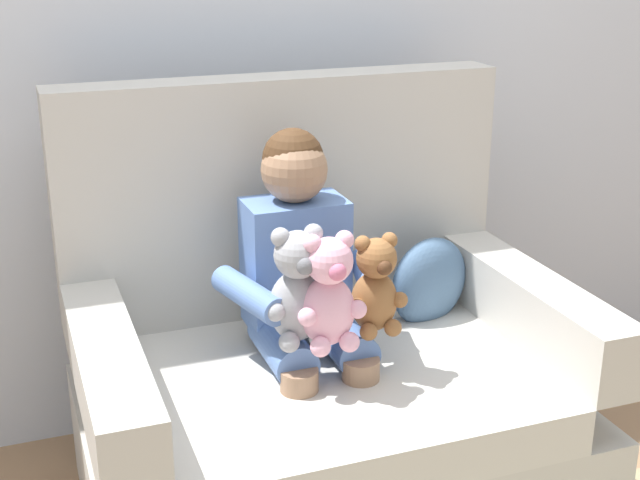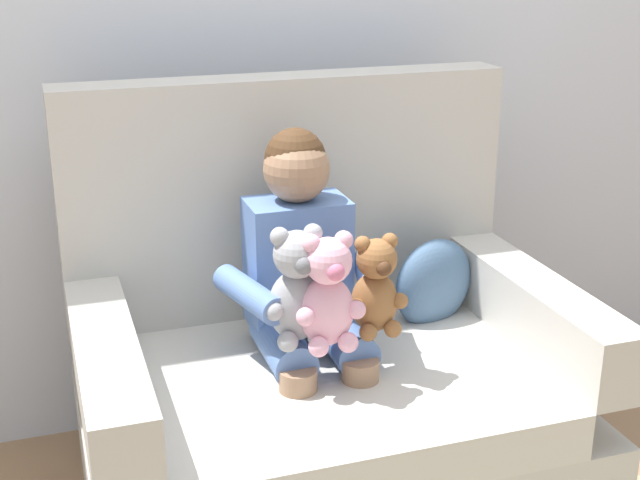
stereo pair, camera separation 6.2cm
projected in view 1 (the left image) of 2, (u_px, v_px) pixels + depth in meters
name	position (u px, v px, depth m)	size (l,w,h in m)	color
back_wall	(247.00, 4.00, 2.60)	(6.00, 0.10, 2.60)	silver
armchair	(321.00, 390.00, 2.36)	(1.26, 0.90, 1.14)	#BCB7AD
seated_child	(304.00, 276.00, 2.25)	(0.45, 0.39, 0.82)	#597AB7
plush_pink	(329.00, 295.00, 2.06)	(0.17, 0.14, 0.29)	#EAA8BC
plush_grey	(298.00, 289.00, 2.08)	(0.17, 0.14, 0.29)	#9E9EA3
plush_brown	(376.00, 287.00, 2.14)	(0.15, 0.12, 0.26)	brown
throw_pillow	(429.00, 282.00, 2.51)	(0.26, 0.12, 0.26)	slate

